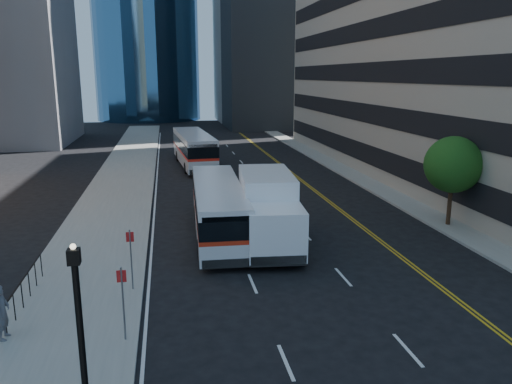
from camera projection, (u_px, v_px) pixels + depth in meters
The scene contains 9 objects.
ground at pixel (348, 298), 19.67m from camera, with size 160.00×160.00×0.00m, color black.
sidewalk_west at pixel (124, 179), 41.81m from camera, with size 5.00×90.00×0.15m, color gray.
sidewalk_east at pixel (345, 171), 45.15m from camera, with size 2.00×90.00×0.15m, color gray.
street_tree at pixel (453, 165), 28.04m from camera, with size 3.20×3.20×5.10m.
lamp_post at pixel (80, 329), 11.75m from camera, with size 0.28×0.28×4.56m.
bus_front at pixel (218, 208), 26.94m from camera, with size 2.82×11.28×2.89m.
bus_rear at pixel (194, 148), 47.69m from camera, with size 3.64×12.45×3.17m.
box_truck at pixel (269, 209), 25.34m from camera, with size 3.21×7.73×3.61m.
pedestrian at pixel (2, 312), 16.13m from camera, with size 0.68×0.45×1.87m, color #55555C.
Camera 1 is at (-6.80, -17.27, 8.55)m, focal length 35.00 mm.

